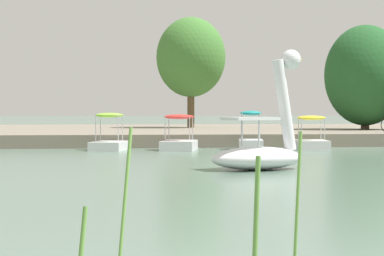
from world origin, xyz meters
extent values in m
cube|color=slate|center=(0.00, 38.78, 0.29)|extent=(118.18, 24.58, 0.59)
ellipsoid|color=white|center=(2.69, 14.46, 0.32)|extent=(3.09, 2.31, 0.64)
cylinder|color=white|center=(3.52, 14.76, 1.80)|extent=(0.84, 0.57, 2.60)
sphere|color=white|center=(3.73, 14.83, 3.09)|extent=(0.72, 0.72, 0.56)
cone|color=yellow|center=(3.95, 14.90, 3.09)|extent=(0.40, 0.40, 0.31)
cube|color=white|center=(2.48, 14.39, 1.42)|extent=(1.59, 1.43, 0.08)
cylinder|color=silver|center=(2.64, 13.94, 1.03)|extent=(0.04, 0.04, 0.78)
cylinder|color=silver|center=(2.32, 14.84, 1.03)|extent=(0.04, 0.04, 0.78)
cube|color=white|center=(-1.45, 25.08, 0.18)|extent=(1.74, 2.27, 0.36)
ellipsoid|color=#8CCC38|center=(-1.45, 25.08, 1.45)|extent=(1.38, 1.20, 0.20)
cylinder|color=#B7B7BF|center=(-1.82, 25.56, 0.91)|extent=(0.04, 0.04, 1.09)
cylinder|color=#B7B7BF|center=(-0.90, 25.33, 0.91)|extent=(0.04, 0.04, 1.09)
cylinder|color=#B7B7BF|center=(-2.00, 24.83, 0.91)|extent=(0.04, 0.04, 1.09)
cylinder|color=#B7B7BF|center=(-1.08, 24.60, 0.91)|extent=(0.04, 0.04, 1.09)
cube|color=white|center=(1.44, 24.77, 0.20)|extent=(1.80, 2.41, 0.40)
ellipsoid|color=red|center=(1.44, 24.77, 1.39)|extent=(1.52, 1.54, 0.20)
cylinder|color=#B7B7BF|center=(1.06, 25.38, 0.89)|extent=(0.04, 0.04, 0.99)
cylinder|color=#B7B7BF|center=(2.04, 25.16, 0.89)|extent=(0.04, 0.04, 0.99)
cylinder|color=#B7B7BF|center=(0.83, 24.38, 0.89)|extent=(0.04, 0.04, 0.99)
cylinder|color=#B7B7BF|center=(1.81, 24.15, 0.89)|extent=(0.04, 0.04, 0.99)
cube|color=white|center=(4.51, 25.02, 0.21)|extent=(1.28, 2.03, 0.42)
ellipsoid|color=teal|center=(4.51, 25.02, 1.54)|extent=(1.08, 1.31, 0.20)
cylinder|color=#B7B7BF|center=(4.23, 25.54, 0.98)|extent=(0.04, 0.04, 1.12)
cylinder|color=#B7B7BF|center=(4.95, 25.43, 0.98)|extent=(0.04, 0.04, 1.12)
cylinder|color=#B7B7BF|center=(4.08, 24.61, 0.98)|extent=(0.04, 0.04, 1.12)
cylinder|color=#B7B7BF|center=(4.80, 24.49, 0.98)|extent=(0.04, 0.04, 1.12)
cube|color=white|center=(7.15, 25.04, 0.19)|extent=(1.54, 2.21, 0.38)
ellipsoid|color=yellow|center=(7.15, 25.04, 1.33)|extent=(1.34, 1.27, 0.20)
cylinder|color=#B7B7BF|center=(6.71, 25.55, 0.86)|extent=(0.04, 0.04, 0.95)
cylinder|color=#B7B7BF|center=(7.68, 25.44, 0.86)|extent=(0.04, 0.04, 0.95)
cylinder|color=#B7B7BF|center=(6.61, 24.64, 0.86)|extent=(0.04, 0.04, 0.95)
cylinder|color=#B7B7BF|center=(7.58, 24.53, 0.86)|extent=(0.04, 0.04, 0.95)
cylinder|color=#423323|center=(12.78, 34.26, 1.69)|extent=(0.47, 0.47, 2.20)
ellipsoid|color=#235628|center=(12.78, 34.26, 3.63)|extent=(6.45, 6.52, 5.65)
cylinder|color=brown|center=(3.51, 39.77, 2.32)|extent=(0.44, 0.44, 3.47)
ellipsoid|color=#427A33|center=(3.51, 39.77, 4.98)|extent=(5.63, 5.75, 4.96)
cylinder|color=#669942|center=(-0.05, -0.71, 0.75)|extent=(0.11, 0.11, 1.50)
cylinder|color=#669942|center=(-1.21, -0.38, 0.77)|extent=(0.16, 0.25, 1.52)
camera|label=1|loc=(-1.26, -5.47, 1.64)|focal=68.40mm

